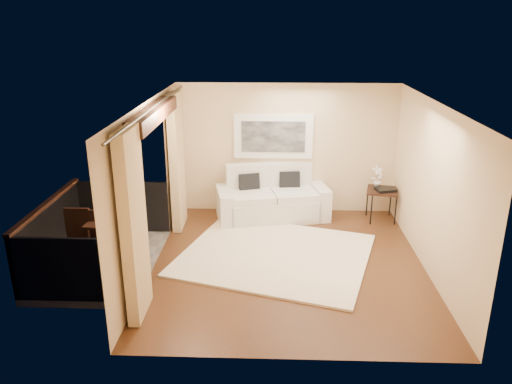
{
  "coord_description": "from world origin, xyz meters",
  "views": [
    {
      "loc": [
        -0.28,
        -7.55,
        3.93
      ],
      "look_at": [
        -0.57,
        0.64,
        1.05
      ],
      "focal_mm": 35.0,
      "sensor_mm": 36.0,
      "label": 1
    }
  ],
  "objects_px": {
    "orchid": "(377,177)",
    "balcony_chair_far": "(81,229)",
    "side_table": "(382,192)",
    "bistro_table": "(109,225)",
    "balcony_chair_near": "(89,235)",
    "ice_bucket": "(103,213)",
    "sofa": "(272,199)"
  },
  "relations": [
    {
      "from": "orchid",
      "to": "balcony_chair_near",
      "type": "relative_size",
      "value": 0.49
    },
    {
      "from": "balcony_chair_far",
      "to": "balcony_chair_near",
      "type": "bearing_deg",
      "value": 138.01
    },
    {
      "from": "side_table",
      "to": "balcony_chair_far",
      "type": "distance_m",
      "value": 5.77
    },
    {
      "from": "bistro_table",
      "to": "ice_bucket",
      "type": "height_order",
      "value": "ice_bucket"
    },
    {
      "from": "side_table",
      "to": "balcony_chair_far",
      "type": "xyz_separation_m",
      "value": [
        -5.42,
        -1.97,
        -0.03
      ]
    },
    {
      "from": "sofa",
      "to": "orchid",
      "type": "bearing_deg",
      "value": -11.94
    },
    {
      "from": "ice_bucket",
      "to": "orchid",
      "type": "bearing_deg",
      "value": 22.77
    },
    {
      "from": "balcony_chair_far",
      "to": "ice_bucket",
      "type": "xyz_separation_m",
      "value": [
        0.41,
        0.01,
        0.29
      ]
    },
    {
      "from": "bistro_table",
      "to": "ice_bucket",
      "type": "xyz_separation_m",
      "value": [
        -0.1,
        0.07,
        0.18
      ]
    },
    {
      "from": "balcony_chair_far",
      "to": "balcony_chair_near",
      "type": "height_order",
      "value": "balcony_chair_far"
    },
    {
      "from": "sofa",
      "to": "orchid",
      "type": "xyz_separation_m",
      "value": [
        2.13,
        0.0,
        0.51
      ]
    },
    {
      "from": "sofa",
      "to": "side_table",
      "type": "height_order",
      "value": "sofa"
    },
    {
      "from": "bistro_table",
      "to": "balcony_chair_near",
      "type": "relative_size",
      "value": 0.8
    },
    {
      "from": "balcony_chair_near",
      "to": "ice_bucket",
      "type": "height_order",
      "value": "ice_bucket"
    },
    {
      "from": "balcony_chair_far",
      "to": "ice_bucket",
      "type": "bearing_deg",
      "value": -178.19
    },
    {
      "from": "balcony_chair_far",
      "to": "side_table",
      "type": "bearing_deg",
      "value": -159.67
    },
    {
      "from": "balcony_chair_far",
      "to": "balcony_chair_near",
      "type": "distance_m",
      "value": 0.26
    },
    {
      "from": "balcony_chair_near",
      "to": "sofa",
      "type": "bearing_deg",
      "value": 35.01
    },
    {
      "from": "balcony_chair_near",
      "to": "bistro_table",
      "type": "bearing_deg",
      "value": 18.72
    },
    {
      "from": "orchid",
      "to": "balcony_chair_far",
      "type": "distance_m",
      "value": 5.72
    },
    {
      "from": "bistro_table",
      "to": "ice_bucket",
      "type": "relative_size",
      "value": 3.78
    },
    {
      "from": "sofa",
      "to": "side_table",
      "type": "bearing_deg",
      "value": -14.53
    },
    {
      "from": "orchid",
      "to": "bistro_table",
      "type": "relative_size",
      "value": 0.62
    },
    {
      "from": "orchid",
      "to": "balcony_chair_far",
      "type": "xyz_separation_m",
      "value": [
        -5.32,
        -2.07,
        -0.32
      ]
    },
    {
      "from": "bistro_table",
      "to": "sofa",
      "type": "bearing_deg",
      "value": 38.4
    },
    {
      "from": "orchid",
      "to": "balcony_chair_far",
      "type": "bearing_deg",
      "value": -158.72
    },
    {
      "from": "sofa",
      "to": "ice_bucket",
      "type": "height_order",
      "value": "sofa"
    },
    {
      "from": "sofa",
      "to": "bistro_table",
      "type": "bearing_deg",
      "value": -153.6
    },
    {
      "from": "balcony_chair_far",
      "to": "ice_bucket",
      "type": "distance_m",
      "value": 0.5
    },
    {
      "from": "sofa",
      "to": "bistro_table",
      "type": "xyz_separation_m",
      "value": [
        -2.69,
        -2.13,
        0.29
      ]
    },
    {
      "from": "side_table",
      "to": "ice_bucket",
      "type": "height_order",
      "value": "ice_bucket"
    },
    {
      "from": "side_table",
      "to": "balcony_chair_near",
      "type": "xyz_separation_m",
      "value": [
        -5.23,
        -2.15,
        -0.05
      ]
    }
  ]
}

